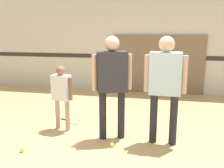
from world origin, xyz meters
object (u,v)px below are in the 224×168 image
person_student_left (62,91)px  racket_spare_on_floor (76,121)px  person_student_right (165,79)px  tennis_ball_near_instructor (112,145)px  tennis_ball_by_spare_racket (79,120)px  person_instructor (112,77)px  tennis_ball_stray_left (22,150)px

person_student_left → racket_spare_on_floor: 0.82m
person_student_right → tennis_ball_near_instructor: bearing=24.1°
person_student_right → racket_spare_on_floor: person_student_right is taller
tennis_ball_by_spare_racket → person_student_left: bearing=-109.7°
racket_spare_on_floor → tennis_ball_by_spare_racket: (0.06, 0.03, 0.02)m
person_instructor → person_student_left: person_instructor is taller
person_instructor → tennis_ball_near_instructor: person_instructor is taller
person_instructor → person_student_right: size_ratio=1.00×
racket_spare_on_floor → tennis_ball_stray_left: (-0.35, -1.34, 0.02)m
tennis_ball_near_instructor → tennis_ball_by_spare_racket: size_ratio=1.00×
person_student_left → tennis_ball_near_instructor: size_ratio=17.74×
racket_spare_on_floor → tennis_ball_stray_left: tennis_ball_stray_left is taller
person_instructor → tennis_ball_stray_left: person_instructor is taller
racket_spare_on_floor → tennis_ball_by_spare_racket: 0.07m
person_instructor → tennis_ball_near_instructor: 1.07m
tennis_ball_stray_left → tennis_ball_by_spare_racket: bearing=73.2°
person_student_left → tennis_ball_by_spare_racket: bearing=83.0°
tennis_ball_by_spare_racket → tennis_ball_stray_left: (-0.41, -1.37, 0.00)m
person_student_right → tennis_ball_stray_left: size_ratio=25.66×
person_instructor → tennis_ball_by_spare_racket: 1.42m
person_student_right → racket_spare_on_floor: size_ratio=3.16×
tennis_ball_stray_left → tennis_ball_near_instructor: bearing=18.7°
tennis_ball_by_spare_racket → racket_spare_on_floor: bearing=-156.7°
person_student_left → racket_spare_on_floor: bearing=89.6°
person_student_right → tennis_ball_stray_left: person_student_right is taller
racket_spare_on_floor → tennis_ball_stray_left: bearing=89.2°
person_student_right → tennis_ball_stray_left: bearing=22.2°
tennis_ball_by_spare_racket → tennis_ball_near_instructor: bearing=-47.3°
tennis_ball_stray_left → person_student_left: bearing=74.6°
tennis_ball_by_spare_racket → tennis_ball_stray_left: bearing=-106.8°
person_student_right → racket_spare_on_floor: 2.07m
person_instructor → person_student_right: bearing=-20.6°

